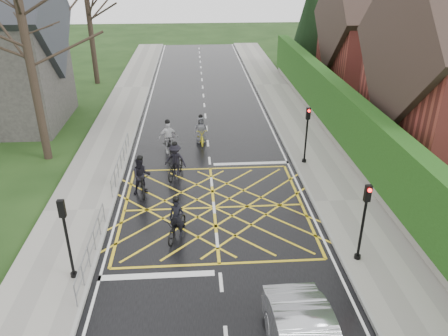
{
  "coord_description": "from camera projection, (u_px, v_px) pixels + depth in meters",
  "views": [
    {
      "loc": [
        -0.72,
        -16.86,
        10.22
      ],
      "look_at": [
        0.55,
        1.38,
        1.3
      ],
      "focal_mm": 35.0,
      "sensor_mm": 36.0,
      "label": 1
    }
  ],
  "objects": [
    {
      "name": "sidewalk_right",
      "position": [
        345.0,
        202.0,
        19.98
      ],
      "size": [
        3.0,
        80.0,
        0.15
      ],
      "primitive_type": "cube",
      "color": "gray",
      "rests_on": "ground"
    },
    {
      "name": "railing_south",
      "position": [
        91.0,
        244.0,
        15.87
      ],
      "size": [
        0.05,
        5.04,
        1.03
      ],
      "color": "slate",
      "rests_on": "ground"
    },
    {
      "name": "ground",
      "position": [
        214.0,
        208.0,
        19.64
      ],
      "size": [
        120.0,
        120.0,
        0.0
      ],
      "primitive_type": "plane",
      "color": "black",
      "rests_on": "ground"
    },
    {
      "name": "tree_near",
      "position": [
        20.0,
        9.0,
        20.99
      ],
      "size": [
        9.24,
        9.24,
        11.44
      ],
      "color": "black",
      "rests_on": "ground"
    },
    {
      "name": "conifer",
      "position": [
        313.0,
        17.0,
        41.43
      ],
      "size": [
        4.6,
        4.6,
        10.0
      ],
      "color": "black",
      "rests_on": "ground"
    },
    {
      "name": "road",
      "position": [
        214.0,
        208.0,
        19.64
      ],
      "size": [
        9.0,
        80.0,
        0.01
      ],
      "primitive_type": "cube",
      "color": "black",
      "rests_on": "ground"
    },
    {
      "name": "house_far",
      "position": [
        387.0,
        37.0,
        34.79
      ],
      "size": [
        9.8,
        8.8,
        10.3
      ],
      "color": "maroon",
      "rests_on": "ground"
    },
    {
      "name": "traffic_light_sw",
      "position": [
        68.0,
        240.0,
        14.56
      ],
      "size": [
        0.24,
        0.31,
        3.21
      ],
      "color": "black",
      "rests_on": "ground"
    },
    {
      "name": "sidewalk_left",
      "position": [
        78.0,
        211.0,
        19.23
      ],
      "size": [
        3.0,
        80.0,
        0.15
      ],
      "primitive_type": "cube",
      "color": "gray",
      "rests_on": "ground"
    },
    {
      "name": "hedge",
      "position": [
        346.0,
        116.0,
        24.58
      ],
      "size": [
        0.9,
        38.0,
        2.8
      ],
      "primitive_type": "cube",
      "color": "#1A3C10",
      "rests_on": "stone_wall"
    },
    {
      "name": "cyclist_mid",
      "position": [
        176.0,
        164.0,
        22.19
      ],
      "size": [
        1.27,
        2.07,
        1.9
      ],
      "rotation": [
        0.0,
        0.0,
        -0.32
      ],
      "color": "black",
      "rests_on": "ground"
    },
    {
      "name": "cyclist_rear",
      "position": [
        177.0,
        224.0,
        17.4
      ],
      "size": [
        1.23,
        1.98,
        1.82
      ],
      "rotation": [
        0.0,
        0.0,
        -0.33
      ],
      "color": "black",
      "rests_on": "ground"
    },
    {
      "name": "traffic_light_se",
      "position": [
        363.0,
        224.0,
        15.46
      ],
      "size": [
        0.24,
        0.31,
        3.21
      ],
      "rotation": [
        0.0,
        0.0,
        3.14
      ],
      "color": "black",
      "rests_on": "ground"
    },
    {
      "name": "traffic_light_ne",
      "position": [
        306.0,
        136.0,
        22.99
      ],
      "size": [
        0.24,
        0.31,
        3.21
      ],
      "rotation": [
        0.0,
        0.0,
        3.14
      ],
      "color": "black",
      "rests_on": "ground"
    },
    {
      "name": "cyclist_back",
      "position": [
        142.0,
        180.0,
        20.49
      ],
      "size": [
        1.0,
        2.05,
        1.98
      ],
      "rotation": [
        0.0,
        0.0,
        0.2
      ],
      "color": "black",
      "rests_on": "ground"
    },
    {
      "name": "cyclist_lead",
      "position": [
        201.0,
        133.0,
        26.23
      ],
      "size": [
        0.85,
        1.88,
        1.77
      ],
      "rotation": [
        0.0,
        0.0,
        0.11
      ],
      "color": "yellow",
      "rests_on": "ground"
    },
    {
      "name": "railing_north",
      "position": [
        120.0,
        158.0,
        22.59
      ],
      "size": [
        0.05,
        6.04,
        1.03
      ],
      "color": "slate",
      "rests_on": "ground"
    },
    {
      "name": "cyclist_front",
      "position": [
        168.0,
        141.0,
        24.78
      ],
      "size": [
        1.17,
        2.1,
        2.02
      ],
      "rotation": [
        0.0,
        0.0,
        0.27
      ],
      "color": "black",
      "rests_on": "ground"
    },
    {
      "name": "stone_wall",
      "position": [
        342.0,
        144.0,
        25.35
      ],
      "size": [
        0.5,
        38.0,
        0.7
      ],
      "primitive_type": "cube",
      "color": "slate",
      "rests_on": "ground"
    }
  ]
}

